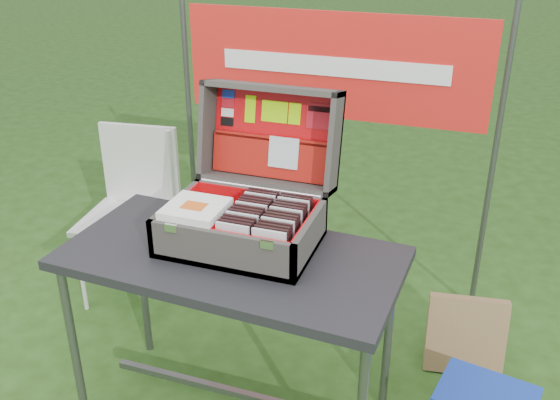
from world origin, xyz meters
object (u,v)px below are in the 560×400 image
at_px(suitcase, 245,175).
at_px(cardboard_box, 466,336).
at_px(chair, 125,222).
at_px(table, 234,339).

xyz_separation_m(suitcase, cardboard_box, (0.90, 0.51, -0.91)).
bearing_deg(suitcase, chair, 151.45).
relative_size(table, cardboard_box, 3.41).
xyz_separation_m(table, chair, (-0.92, 0.64, 0.08)).
distance_m(chair, cardboard_box, 1.86).
height_order(table, chair, chair).
distance_m(table, cardboard_box, 1.14).
bearing_deg(table, suitcase, 88.42).
xyz_separation_m(table, cardboard_box, (0.92, 0.64, -0.22)).
bearing_deg(chair, cardboard_box, -6.76).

